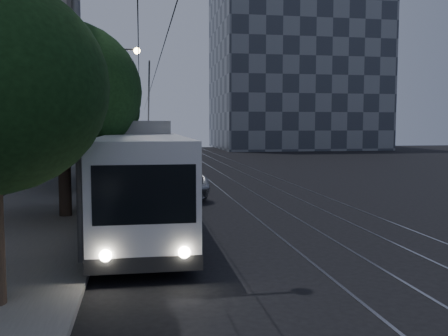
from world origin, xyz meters
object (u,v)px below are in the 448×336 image
(car_white_b, at_px, (156,162))
(car_white_d, at_px, (135,156))
(pickup_silver, at_px, (159,178))
(trolleybus, at_px, (143,180))
(streetlamp_far, at_px, (116,95))
(streetlamp_near, at_px, (95,13))
(car_white_a, at_px, (135,167))
(car_white_c, at_px, (154,158))

(car_white_b, bearing_deg, car_white_d, 118.65)
(pickup_silver, bearing_deg, trolleybus, -112.59)
(car_white_b, height_order, streetlamp_far, streetlamp_far)
(trolleybus, xyz_separation_m, streetlamp_near, (-1.06, -4.20, 4.30))
(pickup_silver, xyz_separation_m, streetlamp_near, (-1.86, -11.47, 5.02))
(pickup_silver, height_order, streetlamp_near, streetlamp_near)
(streetlamp_far, bearing_deg, car_white_a, -62.78)
(car_white_a, height_order, car_white_c, car_white_a)
(pickup_silver, height_order, streetlamp_far, streetlamp_far)
(pickup_silver, distance_m, car_white_d, 20.43)
(car_white_b, relative_size, streetlamp_near, 0.44)
(car_white_c, bearing_deg, streetlamp_near, -84.82)
(car_white_b, distance_m, car_white_c, 5.16)
(car_white_c, xyz_separation_m, car_white_d, (-1.60, 1.53, 0.08))
(pickup_silver, relative_size, streetlamp_near, 0.67)
(pickup_silver, distance_m, car_white_c, 18.86)
(car_white_b, height_order, streetlamp_near, streetlamp_near)
(car_white_b, distance_m, car_white_d, 6.88)
(car_white_c, height_order, car_white_d, car_white_d)
(trolleybus, bearing_deg, car_white_a, 91.73)
(trolleybus, distance_m, car_white_b, 21.02)
(car_white_c, relative_size, streetlamp_far, 0.43)
(trolleybus, relative_size, car_white_b, 2.73)
(trolleybus, relative_size, streetlamp_far, 1.35)
(car_white_b, xyz_separation_m, car_white_d, (-1.60, 6.69, 0.06))
(car_white_d, height_order, streetlamp_near, streetlamp_near)
(streetlamp_far, bearing_deg, trolleybus, -84.94)
(car_white_a, bearing_deg, car_white_d, 115.58)
(pickup_silver, relative_size, car_white_b, 1.50)
(trolleybus, xyz_separation_m, streetlamp_far, (-1.64, 18.50, 3.73))
(car_white_d, bearing_deg, car_white_a, -73.73)
(car_white_d, distance_m, streetlamp_near, 32.30)
(car_white_b, relative_size, streetlamp_far, 0.50)
(car_white_d, distance_m, streetlamp_far, 10.34)
(streetlamp_near, bearing_deg, car_white_a, 88.19)
(car_white_c, bearing_deg, trolleybus, -83.15)
(trolleybus, xyz_separation_m, car_white_d, (-0.53, 27.66, -0.93))
(car_white_b, bearing_deg, streetlamp_near, -79.62)
(streetlamp_near, bearing_deg, pickup_silver, 80.79)
(car_white_b, distance_m, streetlamp_far, 5.98)
(streetlamp_far, bearing_deg, streetlamp_near, -88.53)
(car_white_a, bearing_deg, trolleybus, -63.52)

